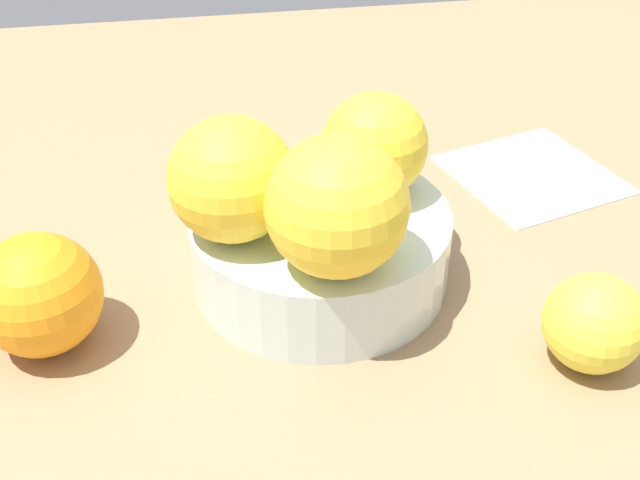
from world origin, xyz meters
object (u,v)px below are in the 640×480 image
(orange_in_bowl_0, at_px, (232,180))
(orange_loose_1, at_px, (39,294))
(fruit_bowl, at_px, (320,248))
(orange_in_bowl_1, at_px, (375,145))
(folded_napkin, at_px, (532,174))
(orange_in_bowl_2, at_px, (331,207))
(orange_loose_0, at_px, (594,323))

(orange_in_bowl_0, bearing_deg, orange_loose_1, -169.28)
(fruit_bowl, height_order, orange_in_bowl_1, orange_in_bowl_1)
(orange_loose_1, xyz_separation_m, folded_napkin, (0.39, 0.15, -0.04))
(orange_in_bowl_1, bearing_deg, folded_napkin, 27.91)
(orange_in_bowl_1, bearing_deg, orange_in_bowl_0, -160.69)
(fruit_bowl, bearing_deg, orange_in_bowl_0, -167.71)
(fruit_bowl, relative_size, orange_in_bowl_1, 2.45)
(orange_loose_1, height_order, folded_napkin, orange_loose_1)
(orange_in_bowl_2, distance_m, orange_loose_1, 0.19)
(fruit_bowl, height_order, orange_in_bowl_2, orange_in_bowl_2)
(fruit_bowl, xyz_separation_m, orange_in_bowl_1, (0.04, 0.02, 0.07))
(orange_in_bowl_0, xyz_separation_m, orange_loose_0, (0.21, -0.10, -0.06))
(orange_loose_0, bearing_deg, orange_in_bowl_1, 128.89)
(orange_in_bowl_1, xyz_separation_m, folded_napkin, (0.16, 0.09, -0.09))
(orange_in_bowl_1, bearing_deg, orange_loose_1, -165.38)
(orange_in_bowl_1, height_order, orange_loose_0, orange_in_bowl_1)
(orange_in_bowl_1, distance_m, orange_loose_0, 0.18)
(orange_in_bowl_1, xyz_separation_m, orange_loose_0, (0.11, -0.13, -0.06))
(orange_in_bowl_2, distance_m, folded_napkin, 0.29)
(orange_loose_0, height_order, folded_napkin, orange_loose_0)
(orange_loose_0, bearing_deg, orange_loose_1, 167.27)
(fruit_bowl, xyz_separation_m, folded_napkin, (0.21, 0.11, -0.02))
(orange_in_bowl_2, bearing_deg, orange_in_bowl_0, 140.09)
(orange_loose_0, xyz_separation_m, orange_loose_1, (-0.33, 0.08, 0.01))
(orange_in_bowl_0, distance_m, orange_loose_0, 0.24)
(orange_in_bowl_2, height_order, folded_napkin, orange_in_bowl_2)
(fruit_bowl, distance_m, orange_in_bowl_1, 0.08)
(orange_in_bowl_1, relative_size, orange_loose_0, 1.17)
(orange_in_bowl_0, xyz_separation_m, orange_loose_1, (-0.13, -0.02, -0.06))
(orange_loose_1, bearing_deg, orange_loose_0, -12.73)
(orange_loose_0, height_order, orange_loose_1, orange_loose_1)
(orange_in_bowl_0, xyz_separation_m, orange_in_bowl_2, (0.05, -0.05, 0.00))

